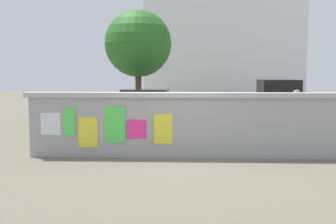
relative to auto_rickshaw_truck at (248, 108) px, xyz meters
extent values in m
plane|color=#6B6051|center=(-2.17, 4.23, -0.90)|extent=(60.00, 60.00, 0.00)
cube|color=#9C9C9C|center=(-2.17, -3.77, -0.16)|extent=(7.50, 0.30, 1.47)
cube|color=#ACACAC|center=(-2.17, -3.77, 0.63)|extent=(7.70, 0.42, 0.12)
cube|color=silver|center=(-5.39, -3.93, -0.07)|extent=(0.49, 0.02, 0.55)
cube|color=#4CD84C|center=(-4.92, -3.93, -0.03)|extent=(0.29, 0.03, 0.69)
cube|color=yellow|center=(-4.47, -3.93, -0.27)|extent=(0.46, 0.01, 0.74)
cube|color=#4CD84C|center=(-3.81, -3.93, -0.09)|extent=(0.51, 0.03, 0.88)
cube|color=#F42D8C|center=(-3.27, -3.93, -0.19)|extent=(0.47, 0.04, 0.46)
cube|color=yellow|center=(-2.64, -3.93, -0.18)|extent=(0.45, 0.03, 0.73)
cylinder|color=black|center=(1.10, 0.63, -0.55)|extent=(0.70, 0.21, 0.70)
cylinder|color=black|center=(1.08, -0.67, -0.55)|extent=(0.70, 0.21, 0.70)
cylinder|color=black|center=(-1.40, 0.67, -0.55)|extent=(0.70, 0.21, 0.70)
cylinder|color=black|center=(-1.42, -0.63, -0.55)|extent=(0.70, 0.21, 0.70)
cube|color=black|center=(0.99, -0.01, 0.20)|extent=(1.22, 1.52, 1.50)
cube|color=brown|center=(-0.81, 0.01, -0.10)|extent=(2.42, 1.54, 0.90)
cylinder|color=black|center=(-2.30, 4.28, -0.60)|extent=(0.61, 0.22, 0.60)
cylinder|color=black|center=(-2.39, 2.83, -0.60)|extent=(0.61, 0.22, 0.60)
cylinder|color=black|center=(-4.80, 4.44, -0.60)|extent=(0.61, 0.22, 0.60)
cylinder|color=black|center=(-4.88, 2.98, -0.60)|extent=(0.61, 0.22, 0.60)
cube|color=#1933A5|center=(-3.59, 3.63, -0.30)|extent=(3.90, 1.93, 0.60)
cube|color=#262D38|center=(-3.79, 3.65, 0.25)|extent=(1.99, 1.65, 0.50)
cylinder|color=black|center=(-4.66, -2.06, -0.60)|extent=(0.61, 0.16, 0.60)
cylinder|color=black|center=(-3.37, -1.92, -0.60)|extent=(0.61, 0.18, 0.60)
cube|color=gold|center=(-4.02, -1.99, -0.32)|extent=(1.02, 0.35, 0.32)
cube|color=black|center=(-3.82, -1.96, -0.14)|extent=(0.58, 0.28, 0.10)
cube|color=#262626|center=(-4.56, -2.05, -0.05)|extent=(0.10, 0.56, 0.03)
cylinder|color=black|center=(-3.45, 0.19, -0.57)|extent=(0.66, 0.12, 0.66)
cylinder|color=black|center=(-4.49, 0.32, -0.57)|extent=(0.66, 0.12, 0.66)
cube|color=gold|center=(-3.97, 0.26, -0.39)|extent=(0.95, 0.16, 0.06)
cylinder|color=gold|center=(-4.12, 0.27, -0.17)|extent=(0.03, 0.03, 0.40)
cube|color=black|center=(-4.12, 0.27, 0.03)|extent=(0.21, 0.10, 0.05)
cube|color=black|center=(-3.50, 0.19, -0.02)|extent=(0.10, 0.44, 0.03)
cylinder|color=yellow|center=(0.85, -2.62, -0.50)|extent=(0.12, 0.12, 0.80)
cylinder|color=yellow|center=(0.96, -2.48, -0.50)|extent=(0.12, 0.12, 0.80)
cylinder|color=#BF6626|center=(0.91, -2.55, 0.20)|extent=(0.47, 0.47, 0.60)
sphere|color=#8C664C|center=(0.91, -2.55, 0.61)|extent=(0.22, 0.22, 0.22)
cylinder|color=brown|center=(-4.38, 6.17, 0.29)|extent=(0.30, 0.30, 2.37)
sphere|color=#276620|center=(-4.38, 6.17, 2.61)|extent=(3.24, 3.24, 3.24)
cube|color=silver|center=(0.55, 17.11, 3.14)|extent=(10.86, 6.75, 8.09)
camera|label=1|loc=(-2.12, -13.60, 1.14)|focal=43.28mm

